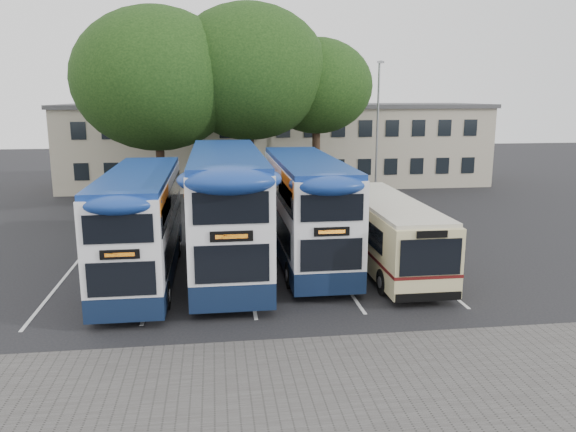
# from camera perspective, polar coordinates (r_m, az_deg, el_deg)

# --- Properties ---
(ground) EXTENTS (120.00, 120.00, 0.00)m
(ground) POSITION_cam_1_polar(r_m,az_deg,el_deg) (18.88, 8.21, -9.28)
(ground) COLOR black
(ground) RESTS_ON ground
(paving_strip) EXTENTS (40.00, 6.00, 0.01)m
(paving_strip) POSITION_cam_1_polar(r_m,az_deg,el_deg) (14.04, 5.70, -17.17)
(paving_strip) COLOR #595654
(paving_strip) RESTS_ON ground
(bay_lines) EXTENTS (14.12, 11.00, 0.01)m
(bay_lines) POSITION_cam_1_polar(r_m,az_deg,el_deg) (22.97, -4.29, -5.23)
(bay_lines) COLOR silver
(bay_lines) RESTS_ON ground
(depot_building) EXTENTS (32.40, 8.40, 6.20)m
(depot_building) POSITION_cam_1_polar(r_m,az_deg,el_deg) (44.31, -1.13, 7.38)
(depot_building) COLOR #BFB49A
(depot_building) RESTS_ON ground
(lamp_post) EXTENTS (0.25, 1.05, 9.06)m
(lamp_post) POSITION_cam_1_polar(r_m,az_deg,el_deg) (38.48, 9.09, 9.38)
(lamp_post) COLOR gray
(lamp_post) RESTS_ON ground
(tree_left) EXTENTS (9.59, 9.59, 11.83)m
(tree_left) POSITION_cam_1_polar(r_m,az_deg,el_deg) (33.99, -13.21, 13.35)
(tree_left) COLOR black
(tree_left) RESTS_ON ground
(tree_mid) EXTENTS (9.42, 9.42, 12.20)m
(tree_mid) POSITION_cam_1_polar(r_m,az_deg,el_deg) (34.55, -4.01, 14.35)
(tree_mid) COLOR black
(tree_mid) RESTS_ON ground
(tree_right) EXTENTS (6.91, 6.91, 10.35)m
(tree_right) POSITION_cam_1_polar(r_m,az_deg,el_deg) (35.87, 2.94, 13.01)
(tree_right) COLOR black
(tree_right) RESTS_ON ground
(bus_dd_left) EXTENTS (2.40, 9.90, 4.12)m
(bus_dd_left) POSITION_cam_1_polar(r_m,az_deg,el_deg) (21.67, -14.68, -0.47)
(bus_dd_left) COLOR #101E3B
(bus_dd_left) RESTS_ON ground
(bus_dd_mid) EXTENTS (2.76, 11.36, 4.74)m
(bus_dd_mid) POSITION_cam_1_polar(r_m,az_deg,el_deg) (22.45, -6.23, 1.17)
(bus_dd_mid) COLOR #101E3B
(bus_dd_mid) RESTS_ON ground
(bus_dd_right) EXTENTS (2.52, 10.41, 4.34)m
(bus_dd_right) POSITION_cam_1_polar(r_m,az_deg,el_deg) (23.40, 1.82, 1.15)
(bus_dd_right) COLOR #101E3B
(bus_dd_right) RESTS_ON ground
(bus_single) EXTENTS (2.38, 9.36, 2.79)m
(bus_single) POSITION_cam_1_polar(r_m,az_deg,el_deg) (23.01, 9.93, -1.28)
(bus_single) COLOR beige
(bus_single) RESTS_ON ground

